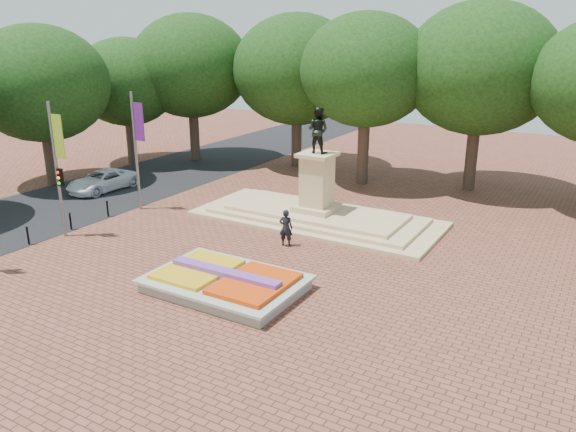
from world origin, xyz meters
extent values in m
plane|color=brown|center=(0.00, 0.00, 0.00)|extent=(90.00, 90.00, 0.00)
cube|color=black|center=(-15.00, 5.00, 0.01)|extent=(9.00, 90.00, 0.02)
cube|color=gray|center=(1.00, -2.00, 0.23)|extent=(6.00, 4.00, 0.45)
cube|color=#B4BFAD|center=(1.00, -2.00, 0.50)|extent=(6.30, 4.30, 0.12)
cube|color=#E5400C|center=(2.45, -2.00, 0.63)|extent=(2.60, 3.40, 0.22)
cube|color=gold|center=(-0.45, -2.00, 0.62)|extent=(2.60, 3.40, 0.18)
cube|color=#693798|center=(1.00, -2.00, 0.72)|extent=(5.20, 0.55, 0.38)
cube|color=tan|center=(0.00, 8.00, 0.10)|extent=(14.00, 6.00, 0.20)
cube|color=tan|center=(0.00, 8.00, 0.30)|extent=(12.00, 5.00, 0.20)
cube|color=tan|center=(0.00, 8.00, 0.50)|extent=(10.00, 4.00, 0.20)
cube|color=tan|center=(0.00, 8.00, 0.75)|extent=(2.20, 2.20, 0.30)
cube|color=tan|center=(0.00, 8.00, 2.30)|extent=(1.50, 1.50, 2.80)
cube|color=tan|center=(0.00, 8.00, 3.80)|extent=(1.90, 1.90, 0.20)
imported|color=black|center=(0.00, 8.00, 5.15)|extent=(1.22, 0.95, 2.50)
cylinder|color=#392B1F|center=(-16.00, 18.00, 2.00)|extent=(0.80, 0.80, 4.00)
ellipsoid|color=black|center=(-16.00, 18.00, 6.69)|extent=(8.80, 8.80, 7.48)
cylinder|color=#392B1F|center=(-8.00, 18.00, 2.00)|extent=(0.80, 0.80, 4.00)
ellipsoid|color=black|center=(-8.00, 18.00, 6.69)|extent=(8.80, 8.80, 7.48)
cylinder|color=#392B1F|center=(-1.00, 18.00, 2.00)|extent=(0.80, 0.80, 4.00)
ellipsoid|color=black|center=(-1.00, 18.00, 6.69)|extent=(8.80, 8.80, 7.48)
cylinder|color=#392B1F|center=(6.00, 18.00, 2.00)|extent=(0.80, 0.80, 4.00)
ellipsoid|color=black|center=(6.00, 18.00, 6.69)|extent=(8.80, 8.80, 7.48)
cylinder|color=#392B1F|center=(-19.50, 5.00, 1.92)|extent=(0.80, 0.80, 3.84)
ellipsoid|color=black|center=(-19.50, 5.00, 6.41)|extent=(8.40, 8.40, 7.14)
cylinder|color=#392B1F|center=(-19.50, 13.00, 1.92)|extent=(0.80, 0.80, 3.84)
ellipsoid|color=black|center=(-19.50, 13.00, 6.41)|extent=(8.40, 8.40, 7.14)
cylinder|color=slate|center=(-10.20, -1.00, 3.50)|extent=(0.16, 0.16, 7.00)
cube|color=#88AC22|center=(-9.75, -1.00, 5.30)|extent=(0.70, 0.04, 2.20)
cylinder|color=slate|center=(-10.20, 4.50, 3.50)|extent=(0.16, 0.16, 7.00)
cube|color=#5C1B71|center=(-9.75, 4.50, 5.30)|extent=(0.70, 0.04, 2.20)
cube|color=black|center=(-10.00, -1.00, 3.20)|extent=(0.28, 0.18, 0.90)
cylinder|color=black|center=(-10.70, -2.80, 0.45)|extent=(0.10, 0.10, 0.90)
sphere|color=black|center=(-10.70, -2.80, 0.92)|extent=(0.12, 0.12, 0.12)
cylinder|color=black|center=(-10.70, -0.20, 0.45)|extent=(0.10, 0.10, 0.90)
sphere|color=black|center=(-10.70, -0.20, 0.92)|extent=(0.12, 0.12, 0.12)
cylinder|color=black|center=(-10.70, 2.40, 0.45)|extent=(0.10, 0.10, 0.90)
sphere|color=black|center=(-10.70, 2.40, 0.92)|extent=(0.12, 0.12, 0.12)
cylinder|color=black|center=(-10.70, 5.00, 0.45)|extent=(0.10, 0.10, 0.90)
sphere|color=black|center=(-10.70, 5.00, 0.92)|extent=(0.12, 0.12, 0.12)
imported|color=white|center=(-15.36, 6.23, 0.68)|extent=(2.46, 5.01, 1.37)
imported|color=black|center=(0.55, 3.67, 0.95)|extent=(0.79, 0.63, 1.90)
camera|label=1|loc=(13.98, -18.96, 10.23)|focal=35.00mm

